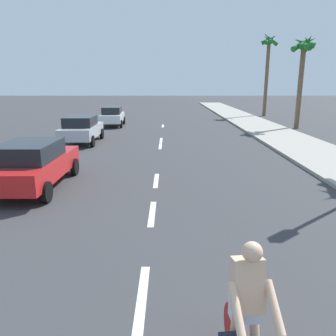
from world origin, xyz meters
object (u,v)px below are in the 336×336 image
object	(u,v)px
palm_tree_far	(304,55)
parked_car_red	(34,163)
palm_tree_distant	(270,55)
cyclist	(246,328)
parked_car_silver	(83,129)
parked_car_white	(114,116)

from	to	relation	value
palm_tree_far	parked_car_red	bearing A→B (deg)	-133.91
parked_car_red	palm_tree_far	world-z (taller)	palm_tree_far
parked_car_red	palm_tree_distant	size ratio (longest dim) A/B	0.53
cyclist	parked_car_silver	distance (m)	17.42
parked_car_white	parked_car_silver	bearing A→B (deg)	-96.14
parked_car_silver	parked_car_white	xyz separation A→B (m)	(0.52, 7.96, -0.00)
parked_car_red	parked_car_white	bearing A→B (deg)	90.10
cyclist	parked_car_red	xyz separation A→B (m)	(-5.36, 7.64, 0.01)
cyclist	parked_car_silver	size ratio (longest dim) A/B	0.42
parked_car_red	palm_tree_far	bearing A→B (deg)	46.01
parked_car_red	parked_car_silver	size ratio (longest dim) A/B	1.05
parked_car_red	palm_tree_distant	xyz separation A→B (m)	(14.92, 25.48, 5.41)
palm_tree_far	parked_car_white	bearing A→B (deg)	173.63
palm_tree_far	parked_car_silver	bearing A→B (deg)	-157.21
parked_car_white	palm_tree_distant	size ratio (longest dim) A/B	0.46
palm_tree_far	cyclist	bearing A→B (deg)	-111.93
parked_car_white	palm_tree_far	xyz separation A→B (m)	(14.56, -1.63, 4.60)
cyclist	palm_tree_far	world-z (taller)	palm_tree_far
palm_tree_distant	parked_car_silver	bearing A→B (deg)	-132.77
parked_car_red	parked_car_white	world-z (taller)	same
cyclist	palm_tree_distant	world-z (taller)	palm_tree_distant
palm_tree_far	palm_tree_distant	size ratio (longest dim) A/B	0.82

